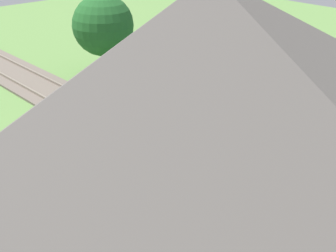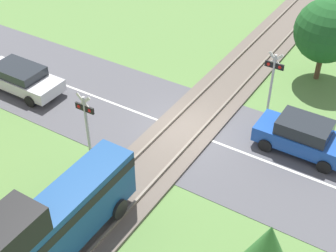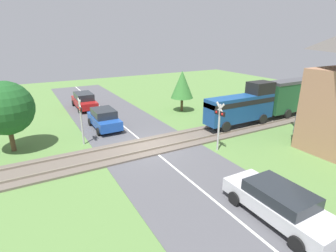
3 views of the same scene
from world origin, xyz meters
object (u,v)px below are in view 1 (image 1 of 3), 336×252
at_px(crossing_signal_west_approach, 136,61).
at_px(car_behind_queue, 288,56).
at_px(crossing_signal_east_approach, 153,150).
at_px(car_near_crossing, 203,85).

bearing_deg(crossing_signal_west_approach, car_behind_queue, 167.07).
relative_size(crossing_signal_west_approach, crossing_signal_east_approach, 1.00).
bearing_deg(car_behind_queue, crossing_signal_west_approach, -12.93).
relative_size(car_behind_queue, crossing_signal_west_approach, 1.46).
height_order(car_near_crossing, car_behind_queue, car_near_crossing).
relative_size(car_near_crossing, crossing_signal_east_approach, 1.27).
bearing_deg(car_behind_queue, crossing_signal_east_approach, 19.28).
xyz_separation_m(car_behind_queue, crossing_signal_east_approach, (14.24, 4.98, 1.18)).
relative_size(car_behind_queue, crossing_signal_east_approach, 1.46).
distance_m(car_near_crossing, car_behind_queue, 6.82).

